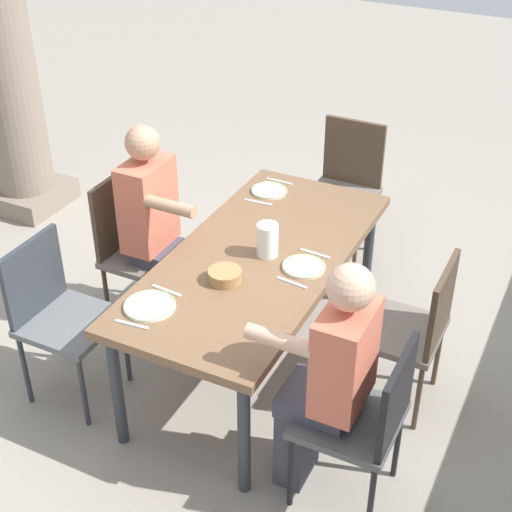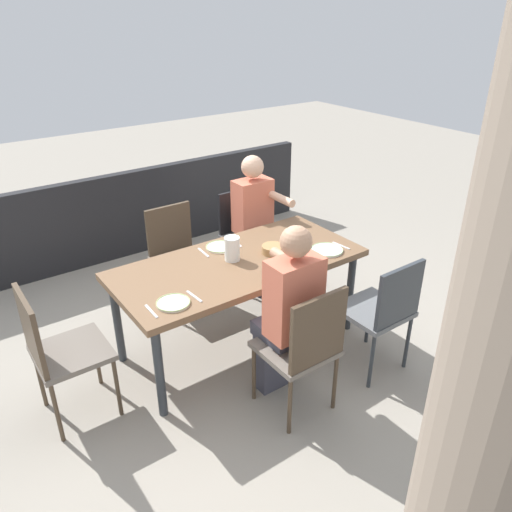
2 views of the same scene
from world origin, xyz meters
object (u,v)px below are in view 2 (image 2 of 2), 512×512
(chair_mid_south, at_px, (177,251))
(diner_man_white, at_px, (257,221))
(chair_mid_north, at_px, (304,345))
(chair_head_east, at_px, (56,348))
(plate_1, at_px, (220,247))
(chair_west_north, at_px, (383,308))
(bread_basket, at_px, (273,249))
(diner_woman_green, at_px, (287,311))
(plate_2, at_px, (173,303))
(water_pitcher, at_px, (232,250))
(dining_table, at_px, (239,269))
(chair_west_south, at_px, (245,230))
(plate_0, at_px, (327,250))

(chair_mid_south, xyz_separation_m, diner_man_white, (-0.73, 0.19, 0.17))
(chair_mid_north, distance_m, chair_head_east, 1.52)
(chair_mid_north, height_order, diner_man_white, diner_man_white)
(chair_mid_south, distance_m, plate_1, 0.64)
(chair_west_north, height_order, bread_basket, chair_west_north)
(diner_woman_green, height_order, plate_2, diner_woman_green)
(water_pitcher, bearing_deg, chair_mid_north, 86.29)
(chair_mid_south, xyz_separation_m, chair_head_east, (1.26, 0.85, 0.04))
(dining_table, distance_m, chair_mid_north, 0.87)
(chair_west_south, height_order, plate_2, chair_west_south)
(chair_west_north, height_order, diner_woman_green, diner_woman_green)
(plate_0, bearing_deg, plate_2, -0.21)
(plate_1, bearing_deg, plate_2, 37.64)
(chair_mid_south, xyz_separation_m, bread_basket, (-0.37, 0.89, 0.26))
(dining_table, distance_m, water_pitcher, 0.16)
(plate_1, bearing_deg, water_pitcher, 81.46)
(diner_man_white, xyz_separation_m, plate_2, (1.31, 0.91, 0.07))
(chair_mid_south, relative_size, chair_head_east, 0.93)
(chair_head_east, distance_m, water_pitcher, 1.35)
(plate_0, relative_size, water_pitcher, 1.38)
(dining_table, relative_size, diner_woman_green, 1.43)
(diner_man_white, bearing_deg, chair_west_north, 89.88)
(chair_west_south, height_order, bread_basket, chair_west_south)
(plate_0, relative_size, plate_2, 1.15)
(plate_1, relative_size, plate_2, 1.03)
(chair_mid_north, distance_m, diner_man_white, 1.68)
(chair_west_south, bearing_deg, chair_mid_north, 66.86)
(chair_mid_north, height_order, plate_1, chair_mid_north)
(plate_1, bearing_deg, chair_west_south, -137.61)
(diner_man_white, height_order, plate_2, diner_man_white)
(diner_man_white, xyz_separation_m, bread_basket, (0.36, 0.70, 0.09))
(diner_man_white, relative_size, plate_0, 5.08)
(chair_mid_south, relative_size, water_pitcher, 4.91)
(chair_mid_north, relative_size, water_pitcher, 5.22)
(chair_west_south, bearing_deg, chair_mid_south, -0.22)
(chair_mid_north, bearing_deg, diner_man_white, -115.73)
(plate_0, distance_m, plate_2, 1.30)
(chair_mid_south, bearing_deg, diner_woman_green, 90.11)
(plate_0, xyz_separation_m, plate_2, (1.30, -0.00, 0.00))
(chair_mid_north, height_order, plate_0, chair_mid_north)
(chair_head_east, relative_size, plate_2, 4.37)
(plate_2, bearing_deg, chair_west_north, 155.45)
(chair_mid_south, height_order, plate_1, chair_mid_south)
(chair_west_south, bearing_deg, dining_table, 52.79)
(chair_mid_south, relative_size, bread_basket, 5.20)
(chair_mid_south, xyz_separation_m, water_pitcher, (-0.06, 0.80, 0.31))
(plate_0, bearing_deg, bread_basket, -31.09)
(chair_mid_south, height_order, water_pitcher, water_pitcher)
(chair_mid_south, bearing_deg, chair_head_east, 33.88)
(chair_mid_north, height_order, plate_2, chair_mid_north)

